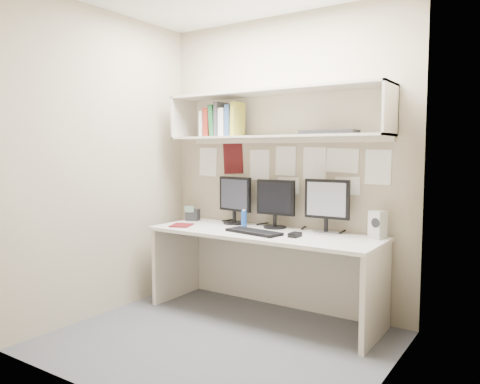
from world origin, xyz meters
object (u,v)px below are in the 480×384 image
Objects in this scene: monitor_left at (235,198)px; desk at (264,274)px; maroon_notebook at (181,225)px; keyboard at (254,232)px; monitor_center at (275,201)px; monitor_right at (327,204)px; desk_phone at (193,215)px; speaker at (378,225)px.

desk is at bearing -16.08° from monitor_left.
keyboard is at bearing -19.01° from maroon_notebook.
monitor_center is at bearing 4.74° from maroon_notebook.
maroon_notebook is (-0.33, -0.38, -0.24)m from monitor_left.
maroon_notebook is at bearing -154.02° from monitor_center.
desk_phone is (-1.38, -0.06, -0.19)m from monitor_right.
desk is 13.48× the size of desk_phone.
monitor_right reaches higher than monitor_center.
desk is 4.70× the size of monitor_center.
speaker is at bearing 30.64° from keyboard.
monitor_left is 2.96× the size of desk_phone.
desk is 9.53× the size of maroon_notebook.
keyboard is at bearing -37.60° from desk_phone.
monitor_right is at bearing -4.80° from maroon_notebook.
speaker reaches higher than maroon_notebook.
monitor_left reaches higher than monitor_center.
monitor_center is 0.88m from maroon_notebook.
speaker is at bearing 13.81° from desk.
desk is at bearing -10.03° from maroon_notebook.
desk is at bearing -156.24° from monitor_right.
speaker is 1.02× the size of maroon_notebook.
maroon_notebook is at bearing -164.18° from monitor_right.
monitor_center is (0.43, 0.00, -0.01)m from monitor_left.
desk_phone reaches higher than keyboard.
desk is 1.01m from desk_phone.
monitor_left is 0.89× the size of keyboard.
monitor_right is 1.39m from desk_phone.
speaker is (0.42, 0.00, -0.14)m from monitor_right.
monitor_center is at bearing -161.76° from speaker.
monitor_right is 2.07× the size of speaker.
speaker is (0.92, 0.34, 0.10)m from keyboard.
monitor_center is (-0.01, 0.22, 0.60)m from desk.
monitor_left is 0.59m from keyboard.
desk_phone is (-0.13, 0.32, 0.05)m from maroon_notebook.
monitor_right is at bearing 44.89° from keyboard.
desk_phone is at bearing -178.77° from monitor_right.
desk is 4.49× the size of monitor_right.
keyboard is at bearing -28.93° from monitor_left.
speaker reaches higher than desk.
desk is 1.04m from speaker.
monitor_right reaches higher than keyboard.
keyboard is (0.42, -0.34, -0.23)m from monitor_left.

